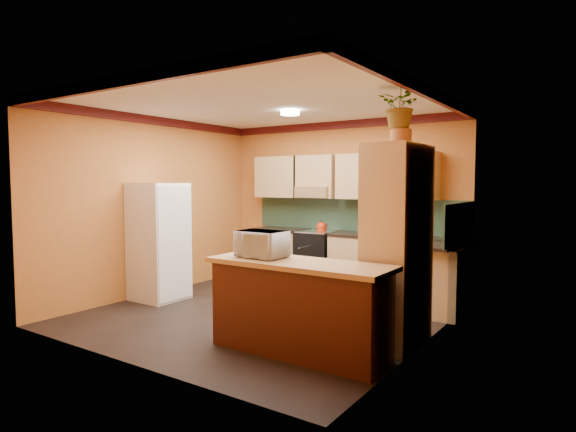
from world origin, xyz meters
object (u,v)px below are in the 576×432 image
object	(u,v)px
fridge	(159,241)
microwave	(261,244)
stove	(318,259)
pantry	(397,245)
breakfast_bar	(299,310)
base_cabinets_back	(352,264)

from	to	relation	value
fridge	microwave	distance (m)	2.57
stove	pantry	world-z (taller)	pantry
stove	breakfast_bar	bearing A→B (deg)	-63.04
stove	microwave	bearing A→B (deg)	-71.10
base_cabinets_back	microwave	xyz separation A→B (m)	(0.33, -2.78, 0.63)
fridge	pantry	bearing A→B (deg)	1.28
fridge	pantry	world-z (taller)	pantry
stove	fridge	size ratio (longest dim) A/B	0.54
pantry	stove	bearing A→B (deg)	137.31
fridge	breakfast_bar	distance (m)	3.03
pantry	breakfast_bar	distance (m)	1.25
pantry	fridge	bearing A→B (deg)	-178.72
base_cabinets_back	pantry	size ratio (longest dim) A/B	1.74
pantry	microwave	world-z (taller)	pantry
microwave	fridge	bearing A→B (deg)	164.08
breakfast_bar	microwave	xyz separation A→B (m)	(-0.46, 0.00, 0.63)
pantry	breakfast_bar	bearing A→B (deg)	-129.76
fridge	pantry	distance (m)	3.61
stove	fridge	world-z (taller)	fridge
breakfast_bar	base_cabinets_back	bearing A→B (deg)	105.84
stove	breakfast_bar	world-z (taller)	stove
stove	pantry	size ratio (longest dim) A/B	0.43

